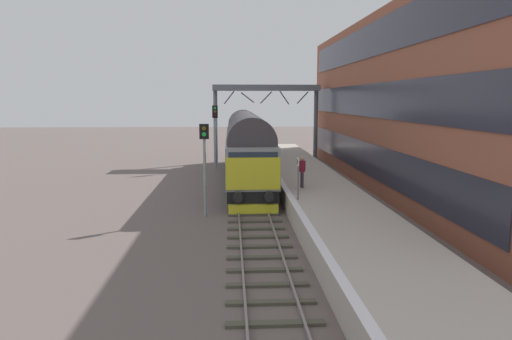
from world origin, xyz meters
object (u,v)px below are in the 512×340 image
signal_post_near (205,159)px  platform_number_sign (298,172)px  diesel_locomotive (246,145)px  signal_post_mid (215,129)px  waiting_passenger (302,169)px

signal_post_near → platform_number_sign: size_ratio=2.29×
diesel_locomotive → signal_post_near: bearing=-103.0°
signal_post_near → signal_post_mid: 15.58m
signal_post_mid → waiting_passenger: (4.95, -13.65, -1.25)m
signal_post_mid → platform_number_sign: (4.30, -16.62, -0.94)m
signal_post_near → waiting_passenger: size_ratio=2.71×
diesel_locomotive → signal_post_near: diesel_locomotive is taller
waiting_passenger → platform_number_sign: bearing=164.6°
diesel_locomotive → signal_post_mid: size_ratio=3.91×
waiting_passenger → diesel_locomotive: bearing=15.0°
waiting_passenger → signal_post_mid: bearing=16.9°
waiting_passenger → signal_post_near: bearing=108.2°
signal_post_mid → diesel_locomotive: bearing=-67.5°
signal_post_near → signal_post_mid: (0.00, 15.58, 0.47)m
signal_post_mid → signal_post_near: bearing=-90.0°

